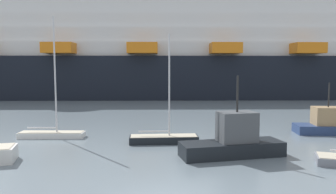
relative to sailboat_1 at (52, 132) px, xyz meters
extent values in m
cube|color=white|center=(-0.01, 0.00, -0.23)|extent=(5.04, 1.26, 0.43)
cube|color=beige|center=(-0.01, 0.00, 0.00)|extent=(4.84, 1.16, 0.04)
cylinder|color=silver|center=(0.39, 0.01, 4.41)|extent=(0.12, 0.12, 8.85)
cylinder|color=silver|center=(-0.74, -0.01, 0.33)|extent=(2.26, 0.14, 0.10)
cube|color=black|center=(8.74, -1.62, -0.19)|extent=(5.02, 1.74, 0.51)
cube|color=beige|center=(8.74, -1.62, 0.08)|extent=(4.82, 1.62, 0.04)
cylinder|color=silver|center=(9.14, -1.59, 3.71)|extent=(0.12, 0.12, 7.29)
cylinder|color=silver|center=(8.03, -1.68, 0.41)|extent=(2.22, 0.28, 0.09)
cube|color=navy|center=(22.42, 1.96, -0.08)|extent=(5.79, 2.26, 0.72)
cube|color=#A3845B|center=(22.13, 1.97, 1.02)|extent=(2.36, 1.63, 1.48)
cylinder|color=#262626|center=(22.13, 1.97, 2.76)|extent=(0.11, 0.11, 2.00)
cube|color=black|center=(13.02, -5.02, 0.00)|extent=(6.62, 3.42, 0.89)
cube|color=#4C5156|center=(13.32, -4.95, 1.37)|extent=(2.54, 1.98, 1.83)
cylinder|color=#262626|center=(13.32, -4.95, 3.39)|extent=(0.13, 0.13, 2.22)
cube|color=black|center=(4.12, 37.55, 3.23)|extent=(134.09, 23.28, 7.34)
cube|color=white|center=(4.12, 37.55, 8.10)|extent=(123.34, 20.67, 2.40)
cube|color=white|center=(4.12, 37.55, 10.51)|extent=(115.94, 19.43, 2.40)
cube|color=white|center=(4.12, 37.55, 12.91)|extent=(108.54, 18.19, 2.40)
cube|color=white|center=(4.12, 37.55, 15.31)|extent=(101.14, 16.95, 2.40)
cube|color=orange|center=(-8.89, 27.37, 8.10)|extent=(4.93, 3.90, 1.68)
cube|color=orange|center=(4.45, 27.83, 8.10)|extent=(4.93, 3.90, 1.68)
cube|color=orange|center=(17.80, 28.29, 8.10)|extent=(4.93, 3.90, 1.68)
cube|color=orange|center=(31.14, 28.75, 8.10)|extent=(4.93, 3.90, 1.68)
camera|label=1|loc=(9.45, -24.56, 4.98)|focal=34.60mm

